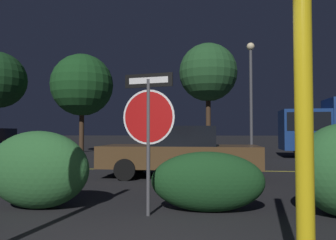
% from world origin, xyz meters
% --- Properties ---
extents(road_center_stripe, '(37.59, 0.12, 0.01)m').
position_xyz_m(road_center_stripe, '(0.00, 8.41, 0.00)').
color(road_center_stripe, gold).
rests_on(road_center_stripe, ground_plane).
extents(stop_sign, '(0.87, 0.20, 2.27)m').
position_xyz_m(stop_sign, '(-0.08, 2.10, 1.57)').
color(stop_sign, '#4C4C51').
rests_on(stop_sign, ground_plane).
extents(yellow_pole_right, '(0.14, 0.14, 3.19)m').
position_xyz_m(yellow_pole_right, '(1.59, -0.39, 1.59)').
color(yellow_pole_right, yellow).
rests_on(yellow_pole_right, ground_plane).
extents(hedge_bush_1, '(1.83, 0.95, 1.35)m').
position_xyz_m(hedge_bush_1, '(-2.08, 2.38, 0.67)').
color(hedge_bush_1, '#2D6633').
rests_on(hedge_bush_1, ground_plane).
extents(hedge_bush_2, '(1.90, 0.73, 1.00)m').
position_xyz_m(hedge_bush_2, '(0.86, 2.47, 0.50)').
color(hedge_bush_2, '#19421E').
rests_on(hedge_bush_2, ground_plane).
extents(passing_car_2, '(4.74, 2.13, 1.50)m').
position_xyz_m(passing_car_2, '(0.13, 6.66, 0.74)').
color(passing_car_2, brown).
rests_on(passing_car_2, ground_plane).
extents(street_lamp, '(0.41, 0.41, 6.12)m').
position_xyz_m(street_lamp, '(3.33, 14.62, 3.85)').
color(street_lamp, '#4C4C51').
rests_on(street_lamp, ground_plane).
extents(tree_1, '(3.84, 3.84, 7.21)m').
position_xyz_m(tree_1, '(1.12, 18.59, 5.27)').
color(tree_1, '#422D1E').
rests_on(tree_1, ground_plane).
extents(tree_2, '(4.17, 4.17, 6.62)m').
position_xyz_m(tree_2, '(-7.37, 18.21, 4.52)').
color(tree_2, '#422D1E').
rests_on(tree_2, ground_plane).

